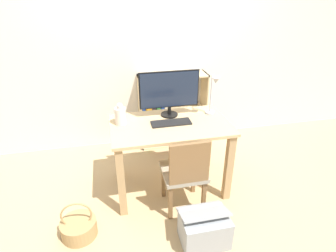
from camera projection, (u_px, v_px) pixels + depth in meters
ground_plane at (170, 186)px, 3.11m from camera, size 10.00×10.00×0.00m
wall_back at (151, 47)px, 3.47m from camera, size 8.00×0.05×2.60m
desk at (170, 138)px, 2.83m from camera, size 1.17×0.71×0.78m
monitor at (169, 91)px, 2.81m from camera, size 0.61×0.18×0.47m
keyboard at (171, 123)px, 2.75m from camera, size 0.39×0.14×0.02m
vase at (120, 115)px, 2.71m from camera, size 0.11×0.11×0.22m
desk_lamp at (213, 92)px, 2.80m from camera, size 0.10×0.19×0.42m
chair at (185, 172)px, 2.61m from camera, size 0.40×0.40×0.82m
bookshelf at (161, 114)px, 3.73m from camera, size 0.89×0.28×0.98m
basket at (79, 227)px, 2.48m from camera, size 0.31×0.31×0.36m
storage_box at (204, 228)px, 2.39m from camera, size 0.41×0.35×0.34m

